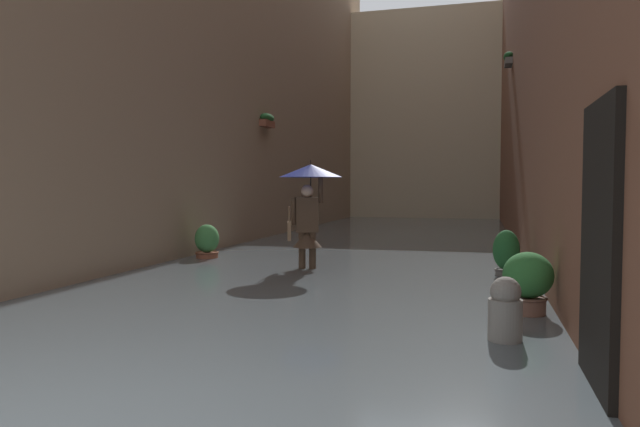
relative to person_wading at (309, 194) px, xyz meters
The scene contains 9 objects.
ground_plane 4.67m from the person_wading, 95.37° to the right, with size 60.00×60.00×0.00m, color #605B56.
flood_water 4.64m from the person_wading, 95.37° to the right, with size 7.29×29.19×0.17m, color #515B60.
building_facade_right 7.38m from the person_wading, 49.80° to the right, with size 2.04×27.19×12.10m.
building_facade_far 17.22m from the person_wading, 91.41° to the right, with size 10.09×1.80×9.32m, color beige.
person_wading is the anchor object (origin of this frame).
potted_plant_mid_left 4.41m from the person_wading, 141.18° to the left, with size 0.55×0.55×0.86m.
potted_plant_far_left 3.39m from the person_wading, behind, with size 0.42×0.42×0.89m.
potted_plant_near_right 2.73m from the person_wading, 20.16° to the right, with size 0.48×0.48×0.83m.
mooring_bollard 5.09m from the person_wading, 127.94° to the left, with size 0.31×0.31×0.76m.
Camera 1 is at (-2.40, 2.24, 1.60)m, focal length 32.20 mm.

